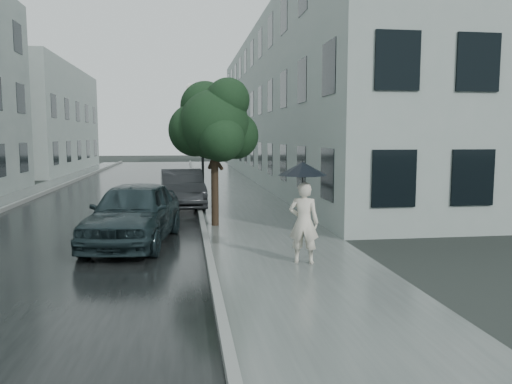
{
  "coord_description": "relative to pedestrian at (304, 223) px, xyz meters",
  "views": [
    {
      "loc": [
        -2.06,
        -10.78,
        2.7
      ],
      "look_at": [
        -0.31,
        1.52,
        1.3
      ],
      "focal_mm": 35.0,
      "sensor_mm": 36.0,
      "label": 1
    }
  ],
  "objects": [
    {
      "name": "ground",
      "position": [
        -0.4,
        0.63,
        -0.88
      ],
      "size": [
        120.0,
        120.0,
        0.0
      ],
      "primitive_type": "plane",
      "color": "black",
      "rests_on": "ground"
    },
    {
      "name": "sidewalk",
      "position": [
        -0.15,
        12.63,
        -0.87
      ],
      "size": [
        3.5,
        60.0,
        0.01
      ],
      "primitive_type": "cube",
      "color": "slate",
      "rests_on": "ground"
    },
    {
      "name": "kerb_near",
      "position": [
        -1.98,
        12.63,
        -0.8
      ],
      "size": [
        0.15,
        60.0,
        0.15
      ],
      "primitive_type": "cube",
      "color": "slate",
      "rests_on": "ground"
    },
    {
      "name": "asphalt_road",
      "position": [
        -5.48,
        12.63,
        -0.88
      ],
      "size": [
        6.85,
        60.0,
        0.0
      ],
      "primitive_type": "cube",
      "color": "black",
      "rests_on": "ground"
    },
    {
      "name": "kerb_far",
      "position": [
        -8.98,
        12.63,
        -0.8
      ],
      "size": [
        0.15,
        60.0,
        0.15
      ],
      "primitive_type": "cube",
      "color": "slate",
      "rests_on": "ground"
    },
    {
      "name": "sidewalk_far",
      "position": [
        -9.9,
        12.63,
        -0.87
      ],
      "size": [
        1.7,
        60.0,
        0.01
      ],
      "primitive_type": "cube",
      "color": "#4C5451",
      "rests_on": "ground"
    },
    {
      "name": "building_near",
      "position": [
        5.07,
        20.13,
        3.62
      ],
      "size": [
        7.02,
        36.0,
        9.0
      ],
      "color": "#8C9995",
      "rests_on": "ground"
    },
    {
      "name": "building_far_b",
      "position": [
        -14.17,
        30.63,
        3.12
      ],
      "size": [
        7.02,
        18.0,
        8.0
      ],
      "color": "#8C9995",
      "rests_on": "ground"
    },
    {
      "name": "pedestrian",
      "position": [
        0.0,
        0.0,
        0.0
      ],
      "size": [
        0.74,
        0.61,
        1.74
      ],
      "primitive_type": "imported",
      "rotation": [
        0.0,
        0.0,
        2.78
      ],
      "color": "beige",
      "rests_on": "sidewalk"
    },
    {
      "name": "umbrella",
      "position": [
        -0.04,
        -0.0,
        1.14
      ],
      "size": [
        1.27,
        1.27,
        1.27
      ],
      "rotation": [
        0.0,
        0.0,
        0.24
      ],
      "color": "black",
      "rests_on": "ground"
    },
    {
      "name": "street_tree",
      "position": [
        -1.59,
        4.87,
        2.18
      ],
      "size": [
        2.72,
        2.48,
        4.4
      ],
      "color": "#332619",
      "rests_on": "ground"
    },
    {
      "name": "lamp_post",
      "position": [
        -1.81,
        13.21,
        2.04
      ],
      "size": [
        0.83,
        0.42,
        5.1
      ],
      "rotation": [
        0.0,
        0.0,
        -0.22
      ],
      "color": "black",
      "rests_on": "ground"
    },
    {
      "name": "car_near",
      "position": [
        -3.76,
        2.52,
        -0.09
      ],
      "size": [
        2.49,
        4.8,
        1.56
      ],
      "primitive_type": "imported",
      "rotation": [
        0.0,
        0.0,
        -0.14
      ],
      "color": "#1A292C",
      "rests_on": "ground"
    },
    {
      "name": "car_far",
      "position": [
        -2.6,
        8.92,
        -0.16
      ],
      "size": [
        1.82,
        4.44,
        1.43
      ],
      "primitive_type": "imported",
      "rotation": [
        0.0,
        0.0,
        0.07
      ],
      "color": "#232528",
      "rests_on": "ground"
    }
  ]
}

